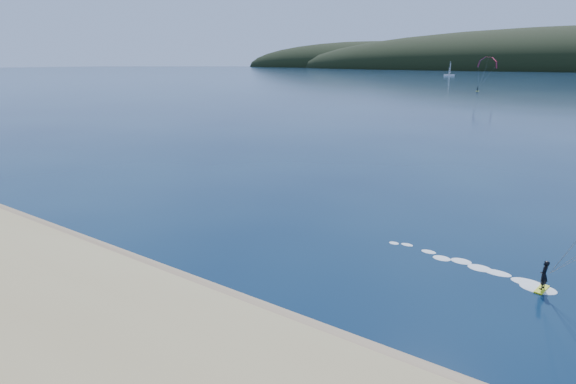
{
  "coord_description": "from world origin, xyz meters",
  "views": [
    {
      "loc": [
        17.69,
        -12.07,
        12.62
      ],
      "look_at": [
        1.72,
        10.0,
        5.0
      ],
      "focal_mm": 29.48,
      "sensor_mm": 36.0,
      "label": 1
    }
  ],
  "objects": [
    {
      "name": "ground",
      "position": [
        0.0,
        0.0,
        0.0
      ],
      "size": [
        1800.0,
        1800.0,
        0.0
      ],
      "primitive_type": "plane",
      "color": "#071834",
      "rests_on": "ground"
    },
    {
      "name": "wet_sand",
      "position": [
        0.0,
        4.5,
        0.05
      ],
      "size": [
        220.0,
        2.5,
        0.1
      ],
      "color": "#866A4E",
      "rests_on": "ground"
    },
    {
      "name": "kitesurfer_far",
      "position": [
        -32.93,
        195.81,
        10.13
      ],
      "size": [
        8.31,
        6.0,
        12.29
      ],
      "color": "#CFE11A",
      "rests_on": "ground"
    },
    {
      "name": "sailboat",
      "position": [
        -110.42,
        393.68,
        0.88
      ],
      "size": [
        8.58,
        5.68,
        11.98
      ],
      "color": "white",
      "rests_on": "ground"
    }
  ]
}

